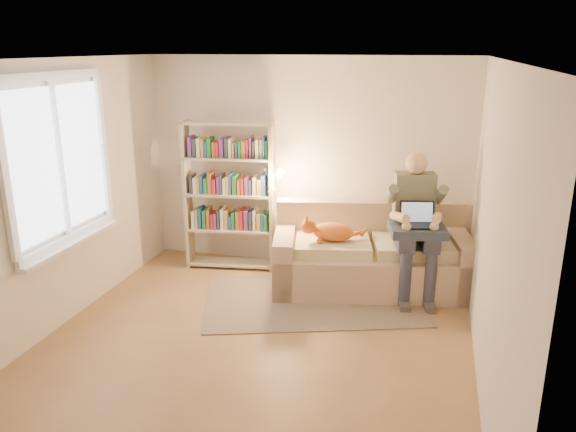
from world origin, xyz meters
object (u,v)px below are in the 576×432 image
(sofa, at_px, (371,258))
(bookshelf, at_px, (230,188))
(person, at_px, (415,217))
(laptop, at_px, (422,220))
(cat, at_px, (325,231))

(sofa, height_order, bookshelf, bookshelf)
(sofa, distance_m, person, 0.73)
(sofa, xyz_separation_m, bookshelf, (-1.77, 0.15, 0.68))
(sofa, distance_m, laptop, 0.82)
(sofa, height_order, cat, sofa)
(person, xyz_separation_m, bookshelf, (-2.25, 0.22, 0.13))
(person, height_order, laptop, person)
(sofa, bearing_deg, cat, -165.21)
(laptop, bearing_deg, sofa, 147.93)
(sofa, relative_size, bookshelf, 1.28)
(person, relative_size, bookshelf, 0.86)
(cat, bearing_deg, person, -1.30)
(sofa, height_order, laptop, laptop)
(sofa, xyz_separation_m, cat, (-0.49, -0.25, 0.37))
(cat, distance_m, bookshelf, 1.38)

